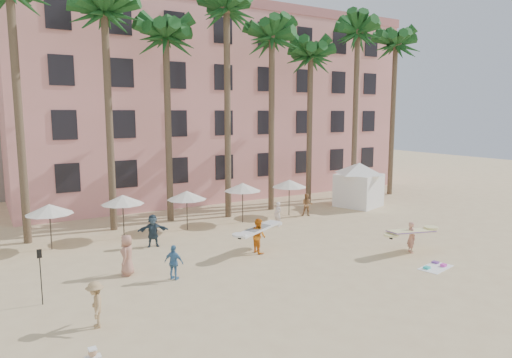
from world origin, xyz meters
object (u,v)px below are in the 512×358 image
at_px(carrier_yellow, 411,235).
at_px(cabana, 359,181).
at_px(carrier_white, 258,234).
at_px(pink_hotel, 209,107).

bearing_deg(carrier_yellow, cabana, 59.35).
distance_m(cabana, carrier_white, 14.74).
relative_size(pink_hotel, cabana, 6.15).
height_order(cabana, carrier_white, cabana).
bearing_deg(cabana, carrier_white, -154.36).
relative_size(carrier_yellow, carrier_white, 0.97).
bearing_deg(carrier_yellow, carrier_white, 148.99).
xyz_separation_m(pink_hotel, cabana, (6.65, -13.56, -5.93)).
height_order(pink_hotel, carrier_white, pink_hotel).
bearing_deg(cabana, carrier_yellow, -120.65).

